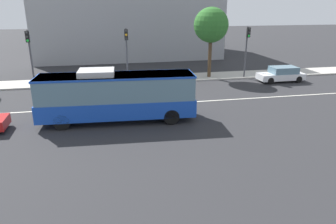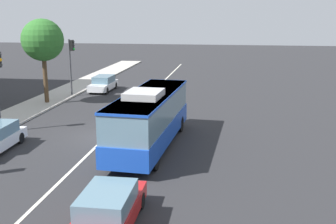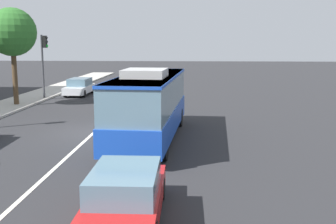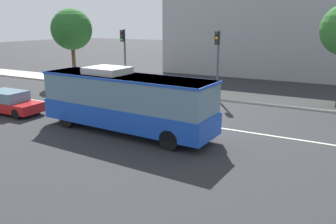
{
  "view_description": "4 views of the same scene",
  "coord_description": "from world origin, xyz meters",
  "px_view_note": "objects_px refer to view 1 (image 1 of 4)",
  "views": [
    {
      "loc": [
        -2.07,
        -22.89,
        7.41
      ],
      "look_at": [
        1.73,
        -3.89,
        0.68
      ],
      "focal_mm": 33.68,
      "sensor_mm": 36.0,
      "label": 1
    },
    {
      "loc": [
        -22.99,
        -7.42,
        7.34
      ],
      "look_at": [
        1.32,
        -3.65,
        1.39
      ],
      "focal_mm": 43.12,
      "sensor_mm": 36.0,
      "label": 2
    },
    {
      "loc": [
        -20.54,
        -5.09,
        4.63
      ],
      "look_at": [
        -1.11,
        -3.9,
        1.3
      ],
      "focal_mm": 43.81,
      "sensor_mm": 36.0,
      "label": 3
    },
    {
      "loc": [
        8.95,
        -17.7,
        5.86
      ],
      "look_at": [
        0.97,
        -2.83,
        1.38
      ],
      "focal_mm": 36.71,
      "sensor_mm": 36.0,
      "label": 4
    }
  ],
  "objects_px": {
    "transit_bus": "(117,94)",
    "traffic_light_near_corner": "(29,49)",
    "street_tree_kerbside_centre": "(211,25)",
    "traffic_light_mid_block": "(247,43)",
    "traffic_light_far_corner": "(127,47)",
    "sedan_white": "(282,74)",
    "sedan_white_ahead": "(91,82)"
  },
  "relations": [
    {
      "from": "sedan_white_ahead",
      "to": "transit_bus",
      "type": "bearing_deg",
      "value": 100.81
    },
    {
      "from": "transit_bus",
      "to": "traffic_light_far_corner",
      "type": "xyz_separation_m",
      "value": [
        1.45,
        9.92,
        1.75
      ]
    },
    {
      "from": "sedan_white",
      "to": "street_tree_kerbside_centre",
      "type": "xyz_separation_m",
      "value": [
        -6.54,
        2.88,
        4.57
      ]
    },
    {
      "from": "sedan_white",
      "to": "street_tree_kerbside_centre",
      "type": "distance_m",
      "value": 8.48
    },
    {
      "from": "transit_bus",
      "to": "traffic_light_mid_block",
      "type": "height_order",
      "value": "traffic_light_mid_block"
    },
    {
      "from": "traffic_light_far_corner",
      "to": "street_tree_kerbside_centre",
      "type": "height_order",
      "value": "street_tree_kerbside_centre"
    },
    {
      "from": "transit_bus",
      "to": "traffic_light_far_corner",
      "type": "distance_m",
      "value": 10.17
    },
    {
      "from": "traffic_light_mid_block",
      "to": "traffic_light_far_corner",
      "type": "relative_size",
      "value": 1.0
    },
    {
      "from": "traffic_light_mid_block",
      "to": "traffic_light_far_corner",
      "type": "height_order",
      "value": "same"
    },
    {
      "from": "transit_bus",
      "to": "sedan_white",
      "type": "bearing_deg",
      "value": 29.24
    },
    {
      "from": "traffic_light_mid_block",
      "to": "traffic_light_far_corner",
      "type": "distance_m",
      "value": 11.99
    },
    {
      "from": "transit_bus",
      "to": "street_tree_kerbside_centre",
      "type": "relative_size",
      "value": 1.44
    },
    {
      "from": "traffic_light_near_corner",
      "to": "traffic_light_far_corner",
      "type": "distance_m",
      "value": 8.47
    },
    {
      "from": "traffic_light_near_corner",
      "to": "traffic_light_far_corner",
      "type": "bearing_deg",
      "value": 88.88
    },
    {
      "from": "traffic_light_near_corner",
      "to": "sedan_white_ahead",
      "type": "bearing_deg",
      "value": 72.44
    },
    {
      "from": "sedan_white_ahead",
      "to": "sedan_white",
      "type": "bearing_deg",
      "value": 176.4
    },
    {
      "from": "traffic_light_mid_block",
      "to": "street_tree_kerbside_centre",
      "type": "bearing_deg",
      "value": -101.38
    },
    {
      "from": "street_tree_kerbside_centre",
      "to": "traffic_light_mid_block",
      "type": "bearing_deg",
      "value": -14.87
    },
    {
      "from": "transit_bus",
      "to": "traffic_light_near_corner",
      "type": "distance_m",
      "value": 12.22
    },
    {
      "from": "traffic_light_near_corner",
      "to": "traffic_light_mid_block",
      "type": "height_order",
      "value": "same"
    },
    {
      "from": "sedan_white",
      "to": "sedan_white_ahead",
      "type": "distance_m",
      "value": 18.42
    },
    {
      "from": "traffic_light_near_corner",
      "to": "traffic_light_mid_block",
      "type": "xyz_separation_m",
      "value": [
        20.46,
        0.09,
        0.0
      ]
    },
    {
      "from": "street_tree_kerbside_centre",
      "to": "traffic_light_near_corner",
      "type": "bearing_deg",
      "value": -176.53
    },
    {
      "from": "traffic_light_mid_block",
      "to": "street_tree_kerbside_centre",
      "type": "distance_m",
      "value": 4.04
    },
    {
      "from": "transit_bus",
      "to": "traffic_light_near_corner",
      "type": "height_order",
      "value": "traffic_light_near_corner"
    },
    {
      "from": "traffic_light_mid_block",
      "to": "street_tree_kerbside_centre",
      "type": "xyz_separation_m",
      "value": [
        -3.53,
        0.94,
        1.73
      ]
    },
    {
      "from": "transit_bus",
      "to": "street_tree_kerbside_centre",
      "type": "xyz_separation_m",
      "value": [
        9.91,
        10.88,
        3.48
      ]
    },
    {
      "from": "transit_bus",
      "to": "traffic_light_near_corner",
      "type": "relative_size",
      "value": 1.95
    },
    {
      "from": "sedan_white",
      "to": "sedan_white_ahead",
      "type": "height_order",
      "value": "same"
    },
    {
      "from": "sedan_white",
      "to": "sedan_white_ahead",
      "type": "xyz_separation_m",
      "value": [
        -18.41,
        0.41,
        0.0
      ]
    },
    {
      "from": "transit_bus",
      "to": "sedan_white",
      "type": "height_order",
      "value": "transit_bus"
    },
    {
      "from": "transit_bus",
      "to": "street_tree_kerbside_centre",
      "type": "height_order",
      "value": "street_tree_kerbside_centre"
    }
  ]
}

